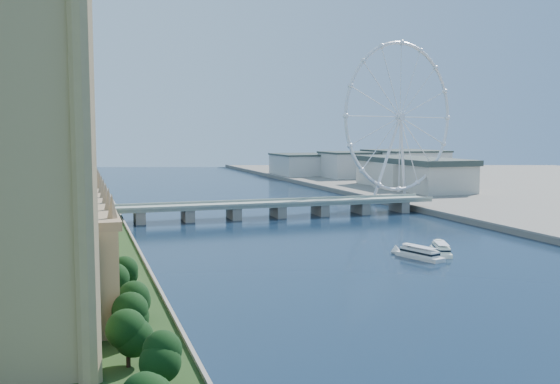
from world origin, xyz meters
name	(u,v)px	position (x,y,z in m)	size (l,w,h in m)	color
tree_row	(144,353)	(-113.00, 42.00, 8.86)	(8.94, 152.94, 20.66)	black
victoria_tower	(29,139)	(-135.00, 55.00, 54.49)	(28.16, 28.16, 112.00)	tan
parliament_range	(72,226)	(-128.00, 170.00, 18.48)	(24.00, 200.00, 70.00)	tan
big_ben	(71,113)	(-128.00, 278.00, 66.57)	(20.02, 20.02, 110.00)	tan
westminster_bridge	(278,207)	(0.00, 300.00, 6.63)	(220.00, 22.00, 9.50)	gray
london_eye	(400,117)	(119.98, 355.08, 67.52)	(113.60, 39.12, 124.30)	silver
county_hall	(412,191)	(175.00, 430.00, 0.00)	(54.00, 144.00, 35.00)	beige
city_skyline	(239,168)	(39.22, 560.08, 16.96)	(505.00, 280.00, 32.00)	beige
tour_boat_near	(419,259)	(17.86, 149.73, 0.00)	(6.85, 26.97, 5.93)	silver
tour_boat_far	(441,254)	(32.90, 156.11, 0.00)	(6.55, 25.84, 5.67)	white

